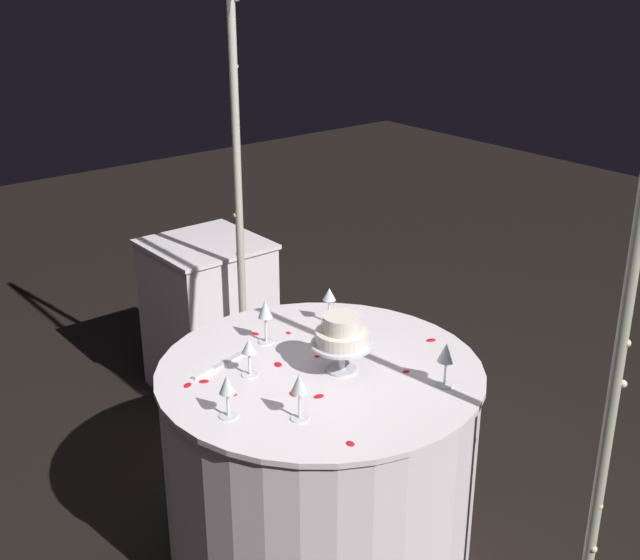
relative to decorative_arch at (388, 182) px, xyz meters
name	(u,v)px	position (x,y,z in m)	size (l,w,h in m)	color
ground_plane	(320,545)	(0.00, -0.31, -1.41)	(12.00, 12.00, 0.00)	black
decorative_arch	(388,182)	(0.00, 0.00, 0.00)	(1.96, 0.06, 2.19)	#B7B29E
main_table	(320,461)	(0.00, -0.31, -1.02)	(1.18, 1.18, 0.78)	white
side_table	(209,317)	(-1.34, 0.04, -1.01)	(0.55, 0.55, 0.81)	white
tiered_cake	(342,335)	(0.06, -0.25, -0.49)	(0.22, 0.22, 0.21)	silver
wine_glass_0	(329,297)	(-0.28, -0.03, -0.52)	(0.06, 0.06, 0.15)	silver
wine_glass_1	(249,349)	(-0.12, -0.53, -0.53)	(0.06, 0.06, 0.14)	silver
wine_glass_2	(265,312)	(-0.29, -0.33, -0.51)	(0.06, 0.06, 0.17)	silver
wine_glass_3	(227,387)	(0.07, -0.74, -0.52)	(0.06, 0.06, 0.15)	silver
wine_glass_4	(299,386)	(0.22, -0.57, -0.51)	(0.06, 0.06, 0.16)	silver
wine_glass_5	(447,354)	(0.37, -0.05, -0.51)	(0.06, 0.06, 0.16)	silver
cake_knife	(219,365)	(-0.24, -0.58, -0.63)	(0.09, 0.29, 0.01)	silver
rose_petal_0	(234,394)	(-0.04, -0.65, -0.63)	(0.03, 0.02, 0.00)	red
rose_petal_1	(188,385)	(-0.19, -0.74, -0.63)	(0.04, 0.02, 0.00)	red
rose_petal_2	(278,364)	(-0.12, -0.41, -0.63)	(0.04, 0.03, 0.00)	red
rose_petal_3	(319,396)	(0.15, -0.43, -0.63)	(0.04, 0.03, 0.00)	red
rose_petal_4	(318,356)	(-0.08, -0.26, -0.63)	(0.03, 0.02, 0.00)	red
rose_petal_5	(294,394)	(0.09, -0.49, -0.63)	(0.04, 0.03, 0.00)	red
rose_petal_6	(239,354)	(-0.27, -0.47, -0.63)	(0.03, 0.02, 0.00)	red
rose_petal_7	(289,333)	(-0.30, -0.22, -0.63)	(0.02, 0.02, 0.00)	red
rose_petal_8	(431,340)	(0.09, 0.17, -0.63)	(0.04, 0.03, 0.00)	red
rose_petal_9	(204,381)	(-0.18, -0.68, -0.63)	(0.04, 0.02, 0.00)	red
rose_petal_10	(350,444)	(0.43, -0.54, -0.63)	(0.03, 0.02, 0.00)	red
rose_petal_11	(340,309)	(-0.35, 0.08, -0.63)	(0.03, 0.02, 0.00)	red
rose_petal_12	(406,372)	(0.21, -0.09, -0.63)	(0.03, 0.02, 0.00)	red
rose_petal_13	(256,334)	(-0.37, -0.32, -0.63)	(0.03, 0.02, 0.00)	red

